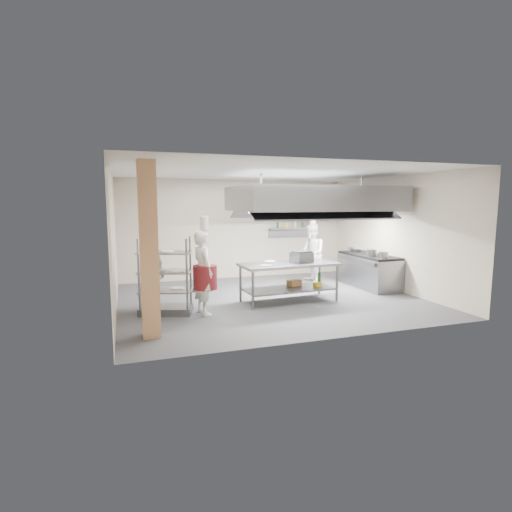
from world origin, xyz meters
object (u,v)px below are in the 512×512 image
object	(u,v)px
chef_line	(312,253)
chef_plating	(152,272)
griddle	(302,257)
pass_rack	(166,276)
island	(289,282)
cooking_range	(369,272)
chef_head	(203,272)
stockpot	(371,253)

from	to	relation	value
chef_line	chef_plating	bearing A→B (deg)	-65.77
griddle	pass_rack	bearing A→B (deg)	167.36
chef_line	chef_plating	xyz separation A→B (m)	(-4.58, -1.51, -0.05)
island	cooking_range	bearing A→B (deg)	13.61
pass_rack	griddle	size ratio (longest dim) A/B	3.42
chef_head	griddle	size ratio (longest dim) A/B	3.78
pass_rack	chef_plating	world-z (taller)	chef_plating
pass_rack	cooking_range	xyz separation A→B (m)	(5.58, 0.96, -0.38)
chef_plating	griddle	world-z (taller)	chef_plating
cooking_range	pass_rack	bearing A→B (deg)	-170.22
island	chef_head	world-z (taller)	chef_head
chef_line	chef_plating	distance (m)	4.82
cooking_range	chef_plating	xyz separation A→B (m)	(-5.83, -0.51, 0.39)
chef_head	griddle	xyz separation A→B (m)	(2.48, 0.55, 0.14)
chef_line	cooking_range	bearing A→B (deg)	57.27
pass_rack	stockpot	distance (m)	5.42
chef_head	chef_line	distance (m)	4.27
chef_plating	chef_head	bearing A→B (deg)	28.46
stockpot	griddle	bearing A→B (deg)	-170.86
chef_head	pass_rack	bearing A→B (deg)	53.54
griddle	chef_line	bearing A→B (deg)	40.37
island	stockpot	size ratio (longest dim) A/B	8.27
griddle	stockpot	bearing A→B (deg)	-7.53
chef_plating	chef_line	bearing A→B (deg)	85.18
chef_head	chef_line	xyz separation A→B (m)	(3.61, 2.28, -0.02)
cooking_range	chef_head	size ratio (longest dim) A/B	1.14
island	cooking_range	distance (m)	2.87
pass_rack	chef_line	xyz separation A→B (m)	(4.33, 1.96, 0.06)
chef_plating	stockpot	bearing A→B (deg)	68.19
griddle	chef_head	bearing A→B (deg)	175.79
chef_head	chef_plating	distance (m)	1.25
island	chef_plating	xyz separation A→B (m)	(-3.08, 0.34, 0.35)
pass_rack	cooking_range	distance (m)	5.68
chef_plating	griddle	bearing A→B (deg)	63.19
chef_plating	pass_rack	bearing A→B (deg)	5.69
chef_head	stockpot	size ratio (longest dim) A/B	6.37
griddle	stockpot	world-z (taller)	griddle
chef_head	chef_line	bearing A→B (deg)	-70.17
cooking_range	chef_head	bearing A→B (deg)	-165.18
pass_rack	chef_line	world-z (taller)	chef_line
pass_rack	chef_line	distance (m)	4.76
chef_plating	stockpot	world-z (taller)	chef_plating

